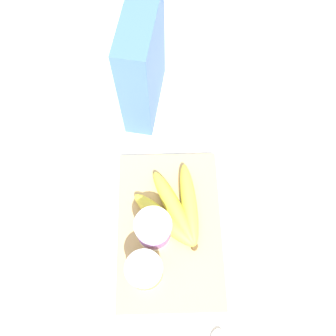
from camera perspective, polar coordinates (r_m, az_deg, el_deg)
The scene contains 6 objects.
ground_plane at distance 0.81m, azimuth 0.21°, elevation -9.70°, with size 2.40×2.40×0.00m, color silver.
cutting_board at distance 0.80m, azimuth 0.22°, elevation -9.55°, with size 0.35×0.23×0.02m, color tan.
cereal_box at distance 0.84m, azimuth -4.08°, elevation 16.03°, with size 0.20×0.07×0.28m, color #4770B7.
yogurt_cup_front at distance 0.74m, azimuth -3.70°, elevation -16.03°, with size 0.07×0.07×0.09m.
yogurt_cup_back at distance 0.74m, azimuth -2.29°, elevation -9.83°, with size 0.07×0.07×0.10m.
banana_bunch at distance 0.78m, azimuth 1.26°, elevation -6.71°, with size 0.20×0.16×0.04m.
Camera 1 is at (-0.18, 0.01, 0.79)m, focal length 38.29 mm.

